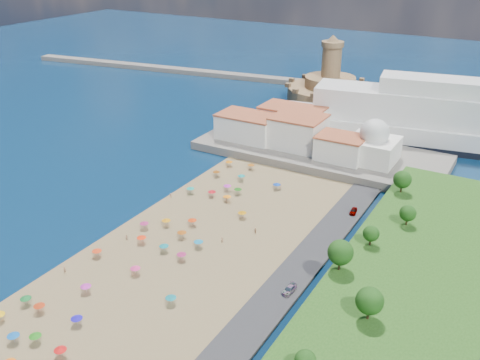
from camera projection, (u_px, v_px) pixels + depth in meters
The scene contains 12 objects.
ground at pixel (181, 237), 143.89m from camera, with size 700.00×700.00×0.00m, color #071938.
terrace at pixel (320, 152), 196.07m from camera, with size 90.00×36.00×3.00m, color #59544C.
jetty at pixel (303, 118), 233.70m from camera, with size 18.00×70.00×2.40m, color #59544C.
breakwater at pixel (181, 71), 313.59m from camera, with size 200.00×7.00×2.60m, color #59544C.
waterfront_buildings at pixel (289, 129), 199.83m from camera, with size 57.00×29.00×11.00m.
domed_building at pixel (373, 145), 182.27m from camera, with size 16.00×16.00×15.00m.
fortress at pixel (329, 90), 254.97m from camera, with size 40.00×40.00×32.40m.
cruise_ship at pixel (470, 125), 199.59m from camera, with size 147.31×46.73×31.85m.
beach_parasols at pixel (147, 248), 134.95m from camera, with size 31.11×116.86×2.20m.
beachgoers at pixel (184, 229), 145.74m from camera, with size 33.64×98.62×1.88m.
parked_cars at pixel (293, 285), 122.19m from camera, with size 2.29×82.14×1.44m.
hillside_trees at pixel (339, 278), 109.67m from camera, with size 17.59×107.88×7.51m.
Camera 1 is at (76.03, -99.42, 74.41)m, focal length 40.00 mm.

